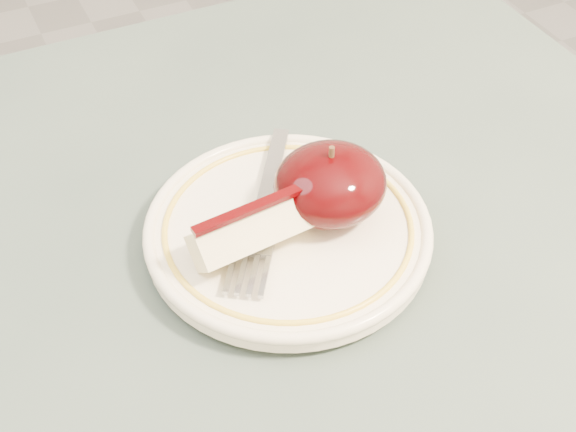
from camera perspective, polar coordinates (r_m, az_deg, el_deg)
name	(u,v)px	position (r m, az deg, el deg)	size (l,w,h in m)	color
plate	(288,230)	(0.57, 0.00, -1.00)	(0.21, 0.21, 0.02)	white
apple_half	(330,184)	(0.57, 3.01, 2.31)	(0.08, 0.08, 0.06)	black
apple_wedge	(253,229)	(0.54, -2.53, -0.96)	(0.09, 0.05, 0.04)	beige
fork	(263,209)	(0.58, -1.79, 0.47)	(0.11, 0.15, 0.00)	gray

